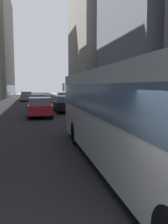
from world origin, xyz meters
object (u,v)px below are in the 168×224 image
at_px(car_yellow_taxi, 63,98).
at_px(car_silver_sedan, 38,101).
at_px(transit_bus, 132,112).
at_px(car_black_suv, 64,104).
at_px(car_grey_wagon, 26,96).
at_px(car_red_coupe, 40,107).

relative_size(car_yellow_taxi, car_silver_sedan, 1.15).
height_order(transit_bus, car_black_suv, transit_bus).
bearing_deg(car_silver_sedan, car_grey_wagon, 96.54).
bearing_deg(car_black_suv, transit_bus, -90.00).
bearing_deg(car_yellow_taxi, car_silver_sedan, -117.87).
bearing_deg(car_grey_wagon, car_black_suv, -78.19).
xyz_separation_m(transit_bus, car_red_coupe, (-2.40, 13.51, -0.95)).
xyz_separation_m(car_yellow_taxi, car_silver_sedan, (-4.00, -7.56, -0.00)).
height_order(transit_bus, car_red_coupe, transit_bus).
xyz_separation_m(car_red_coupe, car_black_suv, (2.40, 2.96, -0.00)).
height_order(transit_bus, car_yellow_taxi, transit_bus).
bearing_deg(car_grey_wagon, transit_bus, -83.59).
height_order(car_grey_wagon, car_yellow_taxi, same).
bearing_deg(transit_bus, car_grey_wagon, 96.41).
bearing_deg(car_grey_wagon, car_yellow_taxi, -48.83).
distance_m(transit_bus, car_yellow_taxi, 29.26).
xyz_separation_m(car_black_suv, car_yellow_taxi, (1.60, 12.73, 0.00)).
distance_m(car_red_coupe, car_silver_sedan, 8.13).
xyz_separation_m(car_red_coupe, car_yellow_taxi, (4.00, 15.69, 0.00)).
height_order(car_grey_wagon, car_silver_sedan, same).
bearing_deg(car_black_suv, car_yellow_taxi, 82.84).
relative_size(car_red_coupe, car_yellow_taxi, 0.95).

